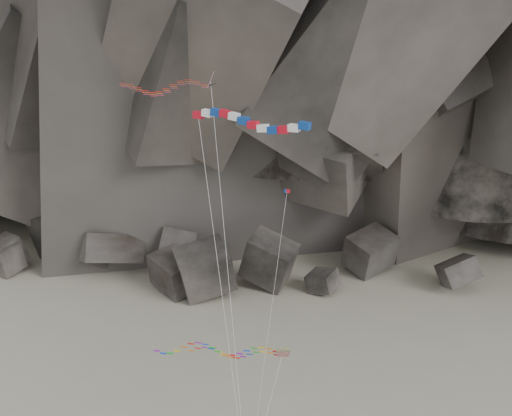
# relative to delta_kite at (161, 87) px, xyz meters

# --- Properties ---
(boulder_field) EXTENTS (71.48, 20.10, 9.27)m
(boulder_field) POSITION_rel_delta_kite_xyz_m (-8.91, 32.49, -29.59)
(boulder_field) COLOR #47423F
(boulder_field) RESTS_ON ground
(delta_kite) EXTENTS (11.98, 9.82, 32.15)m
(delta_kite) POSITION_rel_delta_kite_xyz_m (0.00, 0.00, 0.00)
(delta_kite) COLOR red
(delta_kite) RESTS_ON ground
(banner_kite) EXTENTS (9.35, 7.37, 29.61)m
(banner_kite) POSITION_rel_delta_kite_xyz_m (7.65, -3.81, -1.91)
(banner_kite) COLOR red
(banner_kite) RESTS_ON ground
(parafoil_kite) EXTENTS (12.28, 6.06, 9.94)m
(parafoil_kite) POSITION_rel_delta_kite_xyz_m (4.45, -3.13, -21.64)
(parafoil_kite) COLOR #CEDD0C
(parafoil_kite) RESTS_ON ground
(pennant_kite) EXTENTS (2.27, 8.59, 22.75)m
(pennant_kite) POSITION_rel_delta_kite_xyz_m (9.68, -2.64, -14.28)
(pennant_kite) COLOR red
(pennant_kite) RESTS_ON ground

